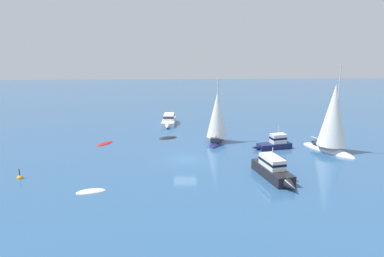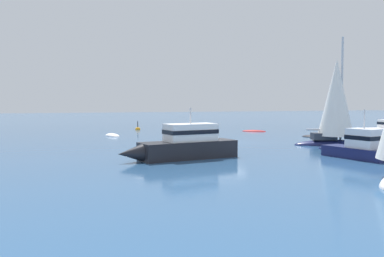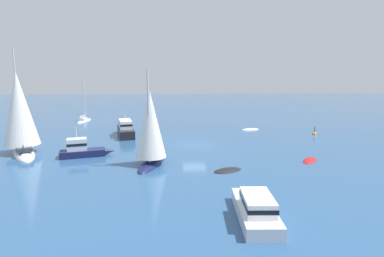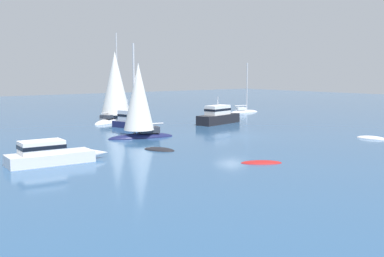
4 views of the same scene
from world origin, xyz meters
TOP-DOWN VIEW (x-y plane):
  - ground_plane at (0.00, 0.00)m, footprint 160.00×160.00m
  - launch at (2.02, -17.17)m, footprint 2.20×6.51m
  - motor_cruiser at (-8.26, 5.90)m, footprint 2.98×7.26m
  - skiff at (1.99, -9.02)m, footprint 2.78×2.09m
  - rib at (8.37, 8.43)m, footprint 2.71×1.64m
  - powerboat at (-10.91, -3.80)m, footprint 5.11×2.41m
  - skiff_1 at (9.91, -6.67)m, footprint 2.36×2.72m
  - sailboat at (-17.04, -2.17)m, footprint 5.12×7.28m
  - sailboat_1 at (-4.25, -6.85)m, footprint 3.18×5.97m
  - channel_buoy at (15.79, 4.89)m, footprint 0.60×0.60m

SIDE VIEW (x-z plane):
  - ground_plane at x=0.00m, z-range 0.00..0.00m
  - skiff at x=1.99m, z-range -0.20..0.20m
  - rib at x=8.37m, z-range -0.24..0.24m
  - skiff_1 at x=9.91m, z-range -0.16..0.16m
  - channel_buoy at x=15.79m, z-range -0.62..0.64m
  - launch at x=2.02m, z-range -0.13..1.37m
  - powerboat at x=-10.91m, z-range -0.76..2.11m
  - motor_cruiser at x=-8.26m, z-range -0.65..2.29m
  - sailboat_1 at x=-4.25m, z-range -1.25..7.19m
  - sailboat at x=-17.04m, z-range -1.60..8.92m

